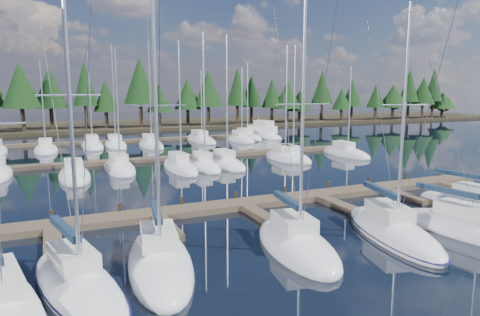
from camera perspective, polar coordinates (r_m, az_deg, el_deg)
name	(u,v)px	position (r m, az deg, el deg)	size (l,w,h in m)	color
ground	(189,176)	(40.69, -6.80, -2.37)	(260.00, 260.00, 0.00)	black
far_shore	(107,126)	(99.12, -17.27, 4.14)	(220.00, 30.00, 0.60)	#2D2719
main_dock	(245,206)	(29.13, 0.70, -6.47)	(44.00, 6.13, 0.90)	brown
back_docks	(146,148)	(59.41, -12.47, 1.26)	(50.00, 21.80, 0.40)	brown
front_sailboat_0	(2,312)	(17.96, -29.18, -17.54)	(4.40, 9.91, 12.55)	white
front_sailboat_1	(78,284)	(18.98, -20.84, -15.48)	(4.59, 9.32, 14.17)	white
front_sailboat_2	(160,261)	(20.32, -10.64, -13.38)	(4.24, 9.25, 13.34)	white
front_sailboat_3	(296,244)	(22.21, 7.51, -11.32)	(4.17, 8.30, 13.30)	white
front_sailboat_4	(392,231)	(25.39, 19.60, -9.18)	(5.27, 9.89, 13.14)	white
front_sailboat_5	(470,230)	(27.26, 28.33, -8.48)	(4.01, 9.41, 13.33)	white
back_sailboat_rows	(159,152)	(54.69, -10.78, 0.73)	(47.00, 32.86, 17.18)	white
motor_yacht_right	(262,134)	(73.39, 2.95, 3.15)	(5.17, 10.17, 4.86)	white
tree_line	(104,93)	(88.87, -17.64, 8.30)	(184.01, 11.75, 13.98)	black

